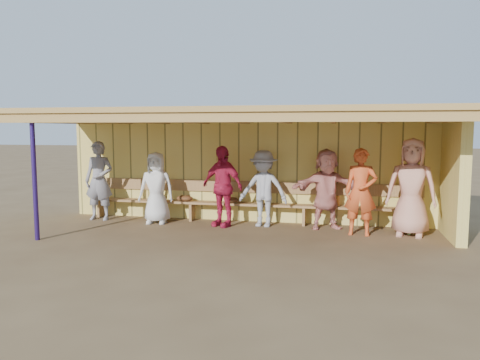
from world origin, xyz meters
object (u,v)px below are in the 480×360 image
player_h (411,187)px  bench (247,199)px  player_a (99,181)px  player_d (222,186)px  player_f (327,189)px  player_g (361,192)px  player_e (263,189)px  player_b (156,188)px

player_h → bench: 3.52m
player_a → player_d: (2.98, -0.10, -0.04)m
player_f → player_h: size_ratio=0.88×
player_a → player_g: 5.90m
player_a → bench: bearing=4.1°
player_a → player_h: size_ratio=0.95×
player_h → bench: size_ratio=0.26×
player_g → player_a: bearing=-178.8°
player_d → player_f: player_d is taller
player_e → bench: bearing=147.8°
player_b → player_h: player_h is taller
player_d → bench: (0.45, 0.52, -0.35)m
player_d → player_h: 3.88m
player_a → player_e: 3.86m
player_a → player_h: (6.86, -0.22, 0.05)m
player_b → player_d: 1.53m
player_e → player_h: bearing=2.2°
player_f → player_e: bearing=162.9°
player_a → player_e: bearing=-2.0°
player_b → player_d: (1.52, -0.01, 0.08)m
player_e → player_f: player_f is taller
player_d → player_g: size_ratio=1.01×
player_g → player_h: player_h is taller
player_b → player_h: size_ratio=0.83×
player_f → player_g: bearing=-53.9°
player_d → player_g: 2.92m
player_a → player_f: size_ratio=1.08×
player_e → player_d: bearing=-161.9°
player_a → player_h: bearing=-4.7°
player_a → player_e: size_ratio=1.11×
bench → player_b: bearing=-165.4°
player_a → player_g: (5.89, -0.36, -0.05)m
player_f → player_g: 0.83m
player_f → player_g: size_ratio=0.98×
player_d → player_b: bearing=-156.6°
player_a → player_b: player_a is taller
player_h → bench: bearing=-179.5°
player_e → player_h: size_ratio=0.85×
player_a → player_d: 2.98m
bench → player_f: bearing=-9.8°
player_a → player_h: 6.86m
player_b → player_g: (4.44, -0.26, 0.07)m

